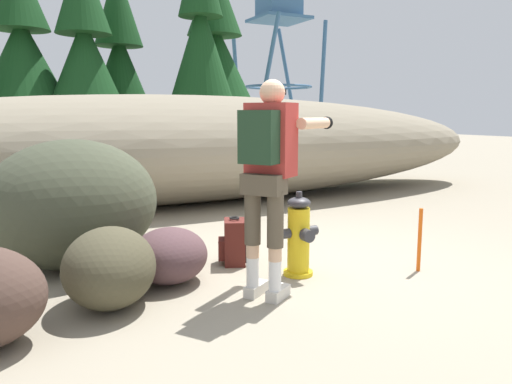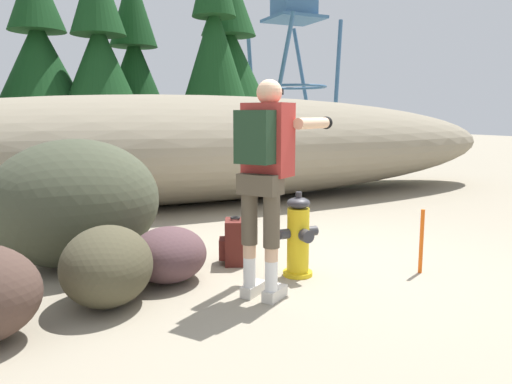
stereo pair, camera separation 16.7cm
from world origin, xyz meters
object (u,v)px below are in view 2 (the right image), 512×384
boulder_large (76,203)px  boulder_mid (107,266)px  utility_worker (267,161)px  boulder_small (168,255)px  survey_stake (421,241)px  spare_backpack (235,242)px  fire_hydrant (298,237)px

boulder_large → boulder_mid: 1.22m
utility_worker → boulder_small: 1.26m
survey_stake → boulder_mid: bearing=171.2°
boulder_large → boulder_mid: (0.10, -1.17, -0.31)m
spare_backpack → survey_stake: 1.77m
fire_hydrant → boulder_small: fire_hydrant is taller
utility_worker → boulder_large: (-1.30, 1.52, -0.48)m
fire_hydrant → utility_worker: (-0.48, -0.33, 0.74)m
boulder_small → utility_worker: bearing=-46.9°
boulder_small → fire_hydrant: bearing=-17.2°
boulder_mid → survey_stake: (2.75, -0.43, -0.01)m
fire_hydrant → survey_stake: (1.07, -0.41, -0.06)m
utility_worker → boulder_large: bearing=96.0°
fire_hydrant → boulder_large: size_ratio=0.47×
boulder_mid → survey_stake: 2.79m
utility_worker → boulder_large: size_ratio=1.05×
utility_worker → spare_backpack: size_ratio=3.68×
fire_hydrant → utility_worker: size_ratio=0.45×
boulder_large → boulder_mid: bearing=-84.9°
fire_hydrant → spare_backpack: (-0.38, 0.59, -0.14)m
spare_backpack → fire_hydrant: bearing=145.8°
boulder_small → survey_stake: 2.31m
boulder_small → spare_backpack: bearing=18.6°
utility_worker → boulder_small: bearing=98.4°
boulder_mid → boulder_small: boulder_mid is taller
utility_worker → spare_backpack: (0.10, 0.92, -0.88)m
fire_hydrant → survey_stake: fire_hydrant is taller
spare_backpack → boulder_small: size_ratio=0.64×
fire_hydrant → boulder_large: boulder_large is taller
fire_hydrant → utility_worker: bearing=-145.8°
utility_worker → boulder_mid: bearing=129.2°
boulder_large → boulder_small: size_ratio=2.22×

